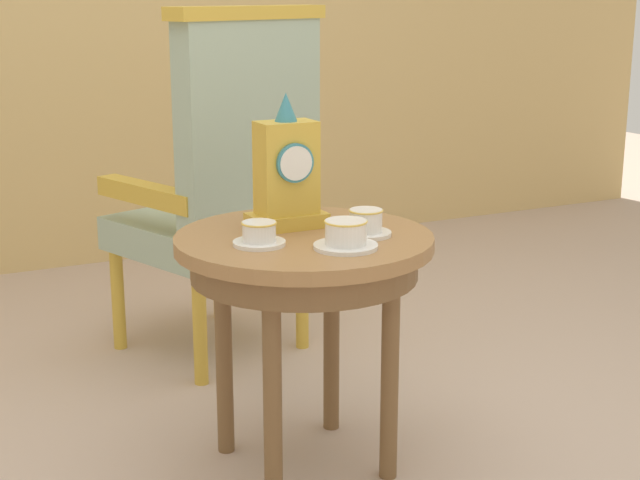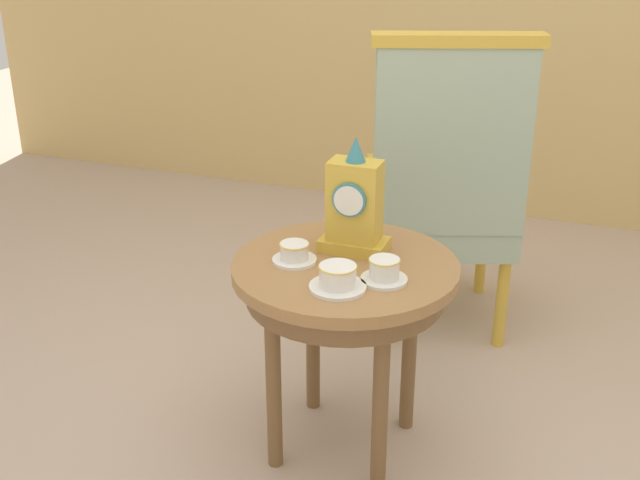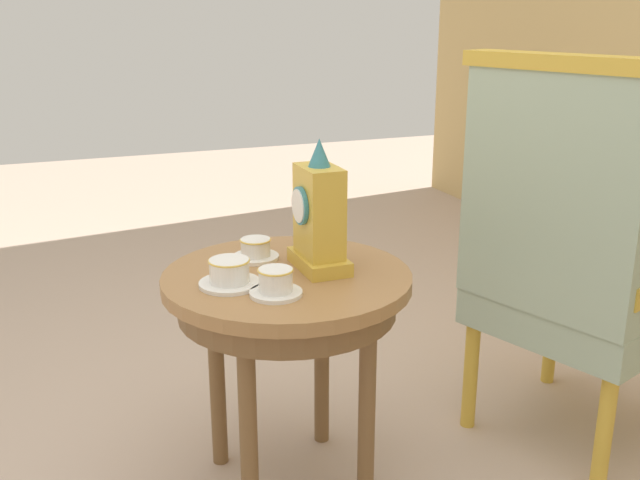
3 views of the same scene
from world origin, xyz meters
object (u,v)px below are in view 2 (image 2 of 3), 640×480
side_table (345,289)px  teacup_right (338,278)px  armchair (444,184)px  teacup_left (294,253)px  teacup_center (384,271)px  mantel_clock (355,206)px

side_table → teacup_right: size_ratio=4.23×
side_table → teacup_right: (0.03, -0.16, 0.11)m
teacup_right → armchair: armchair is taller
teacup_left → armchair: size_ratio=0.11×
teacup_right → teacup_left: bearing=145.4°
teacup_left → teacup_right: 0.20m
side_table → teacup_left: (-0.13, -0.04, 0.11)m
side_table → teacup_right: teacup_right is taller
teacup_left → teacup_right: bearing=-34.6°
side_table → teacup_left: 0.18m
teacup_left → armchair: (0.24, 0.83, -0.04)m
armchair → teacup_center: bearing=-88.3°
teacup_right → teacup_center: size_ratio=1.20×
armchair → mantel_clock: bearing=-98.9°
teacup_left → teacup_center: 0.27m
mantel_clock → teacup_center: bearing=-49.7°
side_table → teacup_right: bearing=-78.5°
teacup_center → armchair: size_ratio=0.11×
side_table → mantel_clock: bearing=92.9°
teacup_right → teacup_center: 0.13m
teacup_left → armchair: armchair is taller
teacup_left → teacup_center: bearing=-6.7°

